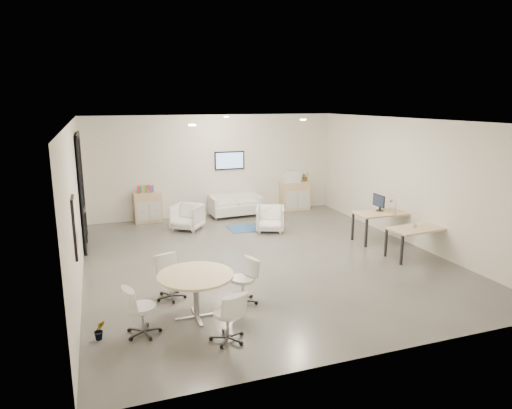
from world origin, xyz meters
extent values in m
cube|color=#4D4A46|center=(0.00, 0.00, -0.40)|extent=(8.00, 9.00, 0.80)
cube|color=white|center=(0.00, 0.00, 3.60)|extent=(8.00, 9.00, 0.80)
cube|color=silver|center=(0.00, 4.90, 1.60)|extent=(8.00, 0.80, 3.20)
cube|color=silver|center=(0.00, -4.90, 1.60)|extent=(8.00, 0.80, 3.20)
cube|color=silver|center=(-4.40, 0.00, 1.60)|extent=(0.80, 9.00, 3.20)
cube|color=silver|center=(4.40, 0.00, 1.60)|extent=(0.80, 9.00, 3.20)
cube|color=black|center=(-3.96, 2.50, 1.43)|extent=(0.02, 1.90, 2.85)
cube|color=black|center=(-3.94, 2.50, 2.81)|extent=(0.06, 1.90, 0.08)
cube|color=black|center=(-3.94, 1.59, 1.43)|extent=(0.06, 0.08, 2.85)
cube|color=black|center=(-3.94, 3.41, 1.43)|extent=(0.06, 0.08, 2.85)
cube|color=black|center=(-3.94, 2.65, 1.43)|extent=(0.06, 0.07, 2.85)
cube|color=#B2B2B7|center=(-3.90, 2.05, 1.05)|extent=(0.04, 0.60, 0.05)
cube|color=black|center=(-3.98, -1.60, 1.55)|extent=(0.04, 0.54, 1.04)
cube|color=white|center=(-3.95, -1.60, 1.55)|extent=(0.01, 0.46, 0.96)
cube|color=#E5527E|center=(-3.95, -1.60, 1.35)|extent=(0.01, 0.32, 0.30)
cube|color=black|center=(0.50, 4.46, 1.75)|extent=(0.98, 0.05, 0.58)
cube|color=#83A9E2|center=(0.50, 4.44, 1.75)|extent=(0.90, 0.01, 0.50)
cylinder|color=#FFEAC6|center=(-1.80, -1.00, 3.18)|extent=(0.14, 0.14, 0.03)
cylinder|color=#FFEAC6|center=(1.20, 0.50, 3.18)|extent=(0.14, 0.14, 0.03)
cylinder|color=#FFEAC6|center=(0.00, 3.00, 3.18)|extent=(0.14, 0.14, 0.03)
cube|color=tan|center=(-2.15, 4.27, 0.46)|extent=(0.82, 0.41, 0.92)
cube|color=silver|center=(-2.34, 4.05, 0.37)|extent=(0.34, 0.02, 0.55)
cube|color=silver|center=(-1.97, 4.05, 0.37)|extent=(0.34, 0.02, 0.55)
cube|color=tan|center=(2.73, 4.24, 0.49)|extent=(0.97, 0.45, 0.97)
cube|color=silver|center=(2.51, 4.01, 0.39)|extent=(0.41, 0.02, 0.58)
cube|color=silver|center=(2.96, 4.01, 0.39)|extent=(0.41, 0.02, 0.58)
cube|color=red|center=(-2.41, 4.27, 1.03)|extent=(0.04, 0.14, 0.22)
cube|color=#337FCC|center=(-2.35, 4.27, 1.03)|extent=(0.04, 0.14, 0.22)
cube|color=gold|center=(-2.29, 4.27, 1.03)|extent=(0.04, 0.14, 0.22)
cube|color=#4CB24C|center=(-2.23, 4.27, 1.03)|extent=(0.04, 0.14, 0.22)
cube|color=#CC6619|center=(-2.16, 4.27, 1.03)|extent=(0.04, 0.14, 0.22)
cube|color=purple|center=(-2.10, 4.27, 1.03)|extent=(0.04, 0.14, 0.22)
cube|color=#E54C7F|center=(-2.04, 4.27, 1.03)|extent=(0.04, 0.14, 0.22)
cube|color=teal|center=(-1.98, 4.27, 1.03)|extent=(0.04, 0.14, 0.22)
cube|color=white|center=(2.61, 4.24, 1.11)|extent=(0.51, 0.44, 0.28)
cube|color=white|center=(2.61, 4.24, 1.28)|extent=(0.38, 0.33, 0.06)
cube|color=silver|center=(0.56, 4.05, 0.25)|extent=(1.63, 0.88, 0.30)
cube|color=silver|center=(0.56, 4.36, 0.55)|extent=(1.60, 0.27, 0.30)
cube|color=silver|center=(-0.17, 4.05, 0.40)|extent=(0.18, 0.80, 0.60)
cube|color=silver|center=(1.28, 4.05, 0.40)|extent=(0.18, 0.80, 0.60)
cube|color=#2B5185|center=(0.60, 2.59, 0.01)|extent=(1.36, 0.92, 0.01)
imported|color=silver|center=(-1.20, 3.03, 0.40)|extent=(1.07, 1.06, 0.81)
imported|color=silver|center=(0.99, 2.07, 0.39)|extent=(0.98, 0.95, 0.79)
cube|color=tan|center=(3.44, 0.23, 0.76)|extent=(1.52, 0.79, 0.04)
cube|color=black|center=(2.74, -0.10, 0.37)|extent=(0.05, 0.05, 0.74)
cube|color=black|center=(4.13, -0.10, 0.37)|extent=(0.05, 0.05, 0.74)
cube|color=black|center=(2.74, 0.55, 0.37)|extent=(0.05, 0.05, 0.74)
cube|color=black|center=(4.13, 0.55, 0.37)|extent=(0.05, 0.05, 0.74)
cube|color=tan|center=(3.44, -1.17, 0.71)|extent=(1.46, 0.82, 0.04)
cube|color=black|center=(2.79, -1.47, 0.35)|extent=(0.05, 0.05, 0.69)
cube|color=black|center=(4.09, -1.47, 0.35)|extent=(0.05, 0.05, 0.69)
cube|color=black|center=(2.79, -0.87, 0.35)|extent=(0.05, 0.05, 0.69)
cube|color=black|center=(4.09, -0.87, 0.35)|extent=(0.05, 0.05, 0.69)
cylinder|color=black|center=(3.44, 0.38, 0.79)|extent=(0.20, 0.20, 0.02)
cube|color=black|center=(3.44, 0.38, 0.91)|extent=(0.04, 0.03, 0.24)
cube|color=black|center=(3.39, 0.38, 1.06)|extent=(0.03, 0.50, 0.32)
cylinder|color=tan|center=(-2.12, -2.46, 0.76)|extent=(1.29, 1.29, 0.04)
cylinder|color=#B2B2B7|center=(-2.12, -2.46, 0.37)|extent=(0.10, 0.10, 0.74)
cube|color=#B2B2B7|center=(-2.12, -2.46, 0.01)|extent=(0.75, 0.06, 0.03)
cube|color=#B2B2B7|center=(-2.12, -2.46, 0.01)|extent=(0.06, 0.75, 0.03)
imported|color=#3F7F3F|center=(3.10, 4.25, 1.09)|extent=(0.36, 0.38, 0.24)
imported|color=#3F7F3F|center=(-3.70, -2.68, 0.07)|extent=(0.23, 0.34, 0.14)
imported|color=white|center=(3.35, -1.13, 0.79)|extent=(0.11, 0.09, 0.11)
camera|label=1|loc=(-3.56, -9.57, 3.63)|focal=32.00mm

